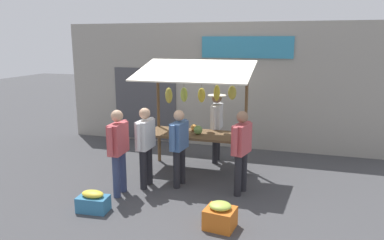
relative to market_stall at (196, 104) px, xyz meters
name	(u,v)px	position (x,y,z in m)	size (l,w,h in m)	color
ground_plane	(196,170)	(-0.01, 0.05, -1.54)	(40.00, 40.00, 0.00)	#424244
street_backdrop	(217,86)	(0.02, -2.15, 0.16)	(9.00, 0.30, 3.40)	#9E998E
market_stall	(196,104)	(0.00, 0.00, 0.00)	(2.50, 1.46, 2.50)	brown
vendor_with_sunhat	(217,122)	(-0.32, -0.70, -0.53)	(0.44, 0.72, 1.69)	#232328
shopper_with_ponytail	(118,146)	(1.03, 1.74, -0.57)	(0.23, 0.71, 1.67)	navy
shopper_in_striped_shirt	(241,147)	(-1.20, 1.03, -0.59)	(0.33, 0.68, 1.64)	#232328
shopper_with_shopping_bag	(179,143)	(0.06, 1.01, -0.63)	(0.27, 0.68, 1.58)	#232328
shopper_in_grey_tee	(145,142)	(0.69, 1.25, -0.59)	(0.24, 0.70, 1.64)	#232328
produce_crate_near	(93,202)	(1.14, 2.54, -1.37)	(0.56, 0.36, 0.38)	teal
produce_crate_side	(220,216)	(-1.11, 2.47, -1.34)	(0.52, 0.47, 0.44)	#D1661E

